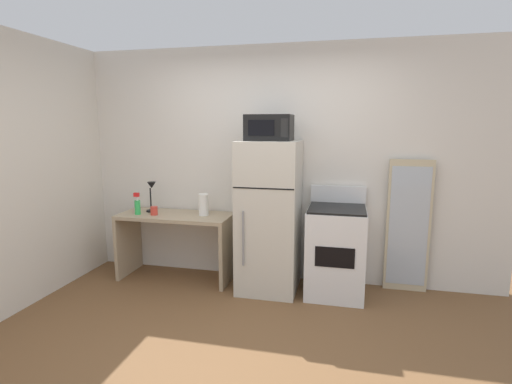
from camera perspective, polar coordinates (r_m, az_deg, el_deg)
name	(u,v)px	position (r m, az deg, el deg)	size (l,w,h in m)	color
ground_plane	(229,356)	(3.24, -3.94, -22.79)	(12.00, 12.00, 0.00)	brown
wall_back_white	(272,165)	(4.40, 2.37, 4.00)	(5.00, 0.10, 2.60)	silver
desk	(176,233)	(4.55, -11.62, -5.87)	(1.27, 0.54, 0.75)	tan
desk_lamp	(151,192)	(4.62, -15.06, 0.07)	(0.14, 0.12, 0.35)	black
paper_towel_roll	(204,205)	(4.36, -7.68, -1.86)	(0.11, 0.11, 0.24)	white
spray_bottle	(137,206)	(4.57, -16.97, -1.95)	(0.06, 0.06, 0.25)	green
coffee_mug	(154,211)	(4.50, -14.70, -2.67)	(0.08, 0.08, 0.10)	#D83F33
refrigerator	(269,216)	(4.11, 1.95, -3.60)	(0.61, 0.66, 1.59)	beige
microwave	(269,128)	(3.97, 1.97, 9.39)	(0.46, 0.35, 0.26)	black
oven_range	(336,250)	(4.14, 11.57, -8.39)	(0.58, 0.61, 1.10)	white
leaning_mirror	(408,226)	(4.37, 21.38, -4.72)	(0.44, 0.03, 1.40)	#C6B793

